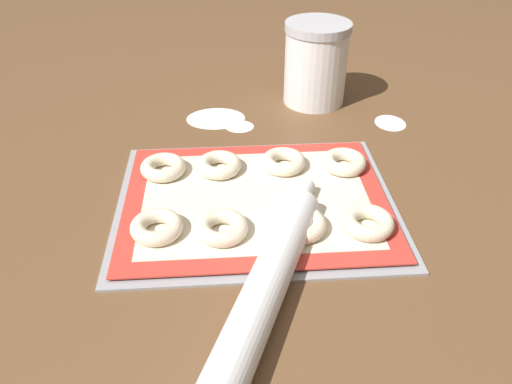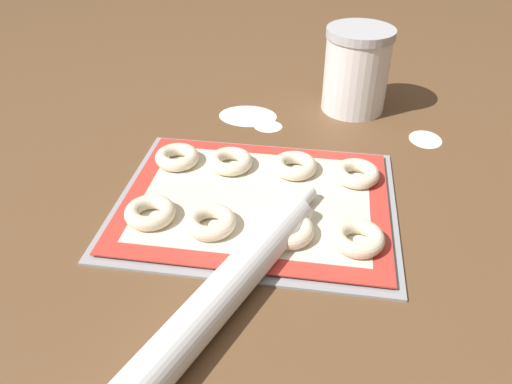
{
  "view_description": "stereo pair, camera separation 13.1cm",
  "coord_description": "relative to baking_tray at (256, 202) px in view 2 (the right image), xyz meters",
  "views": [
    {
      "loc": [
        -0.03,
        -0.6,
        0.45
      ],
      "look_at": [
        0.01,
        -0.01,
        0.02
      ],
      "focal_mm": 35.0,
      "sensor_mm": 36.0,
      "label": 1
    },
    {
      "loc": [
        0.1,
        -0.59,
        0.45
      ],
      "look_at": [
        0.01,
        -0.01,
        0.02
      ],
      "focal_mm": 35.0,
      "sensor_mm": 36.0,
      "label": 2
    }
  ],
  "objects": [
    {
      "name": "bagel_front_far_right",
      "position": [
        0.15,
        -0.08,
        0.02
      ],
      "size": [
        0.07,
        0.07,
        0.02
      ],
      "color": "beige",
      "rests_on": "baking_mat"
    },
    {
      "name": "flour_patch_near",
      "position": [
        0.27,
        0.24,
        -0.0
      ],
      "size": [
        0.06,
        0.07,
        0.0
      ],
      "color": "white",
      "rests_on": "ground_plane"
    },
    {
      "name": "bagel_back_far_right",
      "position": [
        0.15,
        0.07,
        0.02
      ],
      "size": [
        0.07,
        0.07,
        0.02
      ],
      "color": "beige",
      "rests_on": "baking_mat"
    },
    {
      "name": "rolling_pin",
      "position": [
        -0.02,
        -0.22,
        0.02
      ],
      "size": [
        0.21,
        0.47,
        0.05
      ],
      "color": "silver",
      "rests_on": "ground_plane"
    },
    {
      "name": "ground_plane",
      "position": [
        -0.01,
        0.01,
        -0.0
      ],
      "size": [
        2.8,
        2.8,
        0.0
      ],
      "primitive_type": "plane",
      "color": "brown"
    },
    {
      "name": "baking_tray",
      "position": [
        0.0,
        0.0,
        0.0
      ],
      "size": [
        0.41,
        0.33,
        0.01
      ],
      "color": "#93969B",
      "rests_on": "ground_plane"
    },
    {
      "name": "bagel_back_far_left",
      "position": [
        -0.14,
        0.08,
        0.02
      ],
      "size": [
        0.07,
        0.07,
        0.02
      ],
      "color": "beige",
      "rests_on": "baking_mat"
    },
    {
      "name": "bagel_back_mid_left",
      "position": [
        -0.05,
        0.08,
        0.02
      ],
      "size": [
        0.07,
        0.07,
        0.02
      ],
      "color": "beige",
      "rests_on": "baking_mat"
    },
    {
      "name": "bagel_front_mid_left",
      "position": [
        -0.05,
        -0.08,
        0.02
      ],
      "size": [
        0.07,
        0.07,
        0.02
      ],
      "color": "beige",
      "rests_on": "baking_mat"
    },
    {
      "name": "bagel_front_far_left",
      "position": [
        -0.14,
        -0.07,
        0.02
      ],
      "size": [
        0.07,
        0.07,
        0.02
      ],
      "color": "beige",
      "rests_on": "baking_mat"
    },
    {
      "name": "bagel_back_mid_right",
      "position": [
        0.05,
        0.08,
        0.02
      ],
      "size": [
        0.07,
        0.07,
        0.02
      ],
      "color": "beige",
      "rests_on": "baking_mat"
    },
    {
      "name": "baking_mat",
      "position": [
        0.0,
        -0.0,
        0.01
      ],
      "size": [
        0.39,
        0.3,
        0.0
      ],
      "color": "red",
      "rests_on": "baking_tray"
    },
    {
      "name": "flour_canister",
      "position": [
        0.14,
        0.34,
        0.08
      ],
      "size": [
        0.13,
        0.13,
        0.16
      ],
      "color": "white",
      "rests_on": "ground_plane"
    },
    {
      "name": "bagel_front_mid_right",
      "position": [
        0.05,
        -0.08,
        0.02
      ],
      "size": [
        0.07,
        0.07,
        0.02
      ],
      "color": "beige",
      "rests_on": "baking_mat"
    },
    {
      "name": "flour_patch_far",
      "position": [
        -0.02,
        0.24,
        -0.0
      ],
      "size": [
        0.05,
        0.05,
        0.0
      ],
      "color": "white",
      "rests_on": "ground_plane"
    },
    {
      "name": "flour_patch_side",
      "position": [
        -0.06,
        0.28,
        -0.0
      ],
      "size": [
        0.11,
        0.09,
        0.0
      ],
      "color": "white",
      "rests_on": "ground_plane"
    }
  ]
}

